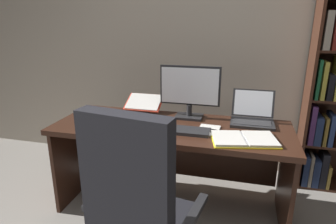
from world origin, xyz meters
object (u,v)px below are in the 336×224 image
Objects in this scene: keyboard at (181,130)px; notepad at (209,130)px; laptop at (252,116)px; open_binder at (244,139)px; pen at (211,129)px; office_chair at (139,219)px; computer_mouse at (141,126)px; desk at (174,145)px; monitor at (190,92)px; reading_stand_with_book at (143,104)px.

notepad is (0.19, 0.07, -0.01)m from keyboard.
open_binder is at bearing -98.20° from laptop.
open_binder is 0.26m from pen.
pen is (0.30, 0.75, 0.27)m from office_chair.
computer_mouse is (-0.22, 0.67, 0.28)m from office_chair.
desk is 0.66m from laptop.
reading_stand_with_book is at bearing 171.53° from monitor.
notepad is (-0.25, 0.12, -0.01)m from open_binder.
pen is (0.21, 0.07, 0.00)m from keyboard.
notepad is at bearing -21.98° from desk.
desk is 0.63m from open_binder.
computer_mouse reaches higher than keyboard.
desk is 0.39m from pen.
monitor is at bearing 47.93° from computer_mouse.
monitor is at bearing 126.90° from open_binder.
computer_mouse is (-0.20, -0.19, 0.21)m from desk.
office_chair reaches higher than notepad.
keyboard is 4.04× the size of computer_mouse.
monitor is at bearing 129.50° from pen.
monitor is 1.16× the size of keyboard.
computer_mouse reaches higher than notepad.
office_chair is 1.21m from laptop.
keyboard reaches higher than desk.
pen is at bearing 139.40° from open_binder.
computer_mouse is at bearing -132.07° from monitor.
monitor reaches higher than laptop.
open_binder is (-0.06, -0.39, -0.04)m from laptop.
laptop is (0.50, 0.01, -0.17)m from monitor.
reading_stand_with_book is at bearing 106.86° from computer_mouse.
keyboard is 0.30m from computer_mouse.
pen is (0.21, -0.26, -0.20)m from monitor.
pen is at bearing -20.69° from desk.
open_binder is (0.74, -0.05, -0.01)m from computer_mouse.
open_binder reaches higher than desk.
laptop is at bearing 42.46° from pen.
reading_stand_with_book is at bearing 153.13° from pen.
office_chair reaches higher than laptop.
open_binder is at bearing -26.25° from notepad.
keyboard is 0.21m from notepad.
desk is 8.58× the size of notepad.
notepad is 0.02m from pen.
pen is (-0.29, -0.26, -0.04)m from laptop.
office_chair is 0.73m from keyboard.
computer_mouse is at bearing 116.87° from office_chair.
office_chair is 2.26× the size of monitor.
reading_stand_with_book reaches higher than pen.
desk is 17.33× the size of computer_mouse.
monitor reaches higher than open_binder.
pen is at bearing 77.31° from office_chair.
reading_stand_with_book is (-0.92, 0.06, 0.02)m from laptop.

